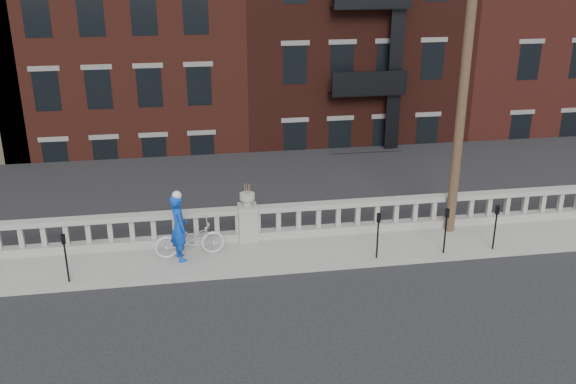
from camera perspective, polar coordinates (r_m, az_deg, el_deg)
The scene contains 12 objects.
ground at distance 15.87m, azimuth -2.00°, elevation -10.76°, with size 120.00×120.00×0.00m, color black.
sidewalk at distance 18.43m, azimuth -3.24°, elevation -5.68°, with size 32.00×2.20×0.15m, color gray.
balustrade at distance 19.04m, azimuth -3.59°, elevation -2.88°, with size 28.00×0.34×1.03m.
planter_pedestal at distance 18.97m, azimuth -3.60°, elevation -2.36°, with size 0.55×0.55×1.76m.
lower_level at distance 36.93m, azimuth -5.97°, elevation 12.10°, with size 80.00×44.00×20.80m.
utility_pole at distance 18.96m, azimuth 15.52°, elevation 10.85°, with size 1.60×0.28×10.00m.
parking_meter_b at distance 17.49m, azimuth -19.19°, elevation -5.11°, with size 0.10×0.09×1.36m.
parking_meter_c at distance 17.93m, azimuth 8.00°, elevation -3.41°, with size 0.10×0.09×1.36m.
parking_meter_d at distance 18.59m, azimuth 13.86°, elevation -2.93°, with size 0.10×0.09×1.36m.
parking_meter_e at distance 19.21m, azimuth 17.99°, elevation -2.57°, with size 0.10×0.09×1.36m.
bicycle at distance 18.25m, azimuth -8.76°, elevation -4.12°, with size 0.69×1.97×1.04m, color silver.
cyclist at distance 17.90m, azimuth -9.68°, elevation -3.13°, with size 0.70×0.46×1.93m, color #0C3BB5.
Camera 1 is at (-1.66, -13.36, 8.39)m, focal length 40.00 mm.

